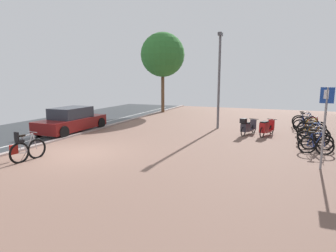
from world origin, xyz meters
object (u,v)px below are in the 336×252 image
(bicycle_rack_04, at_px, (314,133))
(bicycle_rack_05, at_px, (311,129))
(bicycle_rack_08, at_px, (306,123))
(bicycle_rack_02, at_px, (313,138))
(bicycle_rack_03, at_px, (313,135))
(parked_car_near, at_px, (71,121))
(lamp_post, at_px, (219,76))
(bicycle_rack_06, at_px, (312,127))
(bicycle_foreground, at_px, (26,149))
(bicycle_rack_01, at_px, (317,142))
(street_tree, at_px, (163,55))
(bicycle_rack_07, at_px, (305,125))
(bicycle_rack_09, at_px, (304,121))
(bicycle_rack_00, at_px, (316,145))
(scooter_mid, at_px, (247,127))
(parking_sign, at_px, (325,120))
(scooter_near, at_px, (266,128))

(bicycle_rack_04, relative_size, bicycle_rack_05, 0.94)
(bicycle_rack_04, relative_size, bicycle_rack_08, 0.91)
(bicycle_rack_02, height_order, bicycle_rack_03, bicycle_rack_03)
(parked_car_near, distance_m, lamp_post, 8.69)
(parked_car_near, bearing_deg, bicycle_rack_04, 13.09)
(bicycle_rack_03, xyz_separation_m, bicycle_rack_06, (0.12, 2.20, 0.00))
(bicycle_foreground, bearing_deg, bicycle_rack_01, 29.80)
(bicycle_rack_08, height_order, street_tree, street_tree)
(bicycle_rack_07, bearing_deg, bicycle_rack_09, 88.39)
(bicycle_rack_00, distance_m, street_tree, 15.83)
(bicycle_rack_01, relative_size, bicycle_rack_05, 0.93)
(bicycle_rack_04, bearing_deg, bicycle_rack_08, 93.02)
(bicycle_rack_04, height_order, bicycle_rack_06, bicycle_rack_06)
(scooter_mid, bearing_deg, parking_sign, -59.49)
(bicycle_rack_08, bearing_deg, parking_sign, -90.57)
(bicycle_rack_02, relative_size, bicycle_rack_09, 0.93)
(bicycle_rack_01, distance_m, parked_car_near, 12.16)
(bicycle_rack_00, bearing_deg, scooter_mid, 135.93)
(bicycle_rack_04, bearing_deg, bicycle_rack_01, -91.86)
(bicycle_rack_01, height_order, scooter_near, bicycle_rack_01)
(bicycle_rack_03, xyz_separation_m, scooter_mid, (-3.05, 0.65, 0.08))
(bicycle_rack_07, distance_m, lamp_post, 5.55)
(bicycle_rack_04, distance_m, lamp_post, 5.81)
(bicycle_rack_06, relative_size, street_tree, 0.21)
(bicycle_rack_09, xyz_separation_m, street_tree, (-10.98, 3.89, 4.53))
(bicycle_rack_02, distance_m, bicycle_rack_09, 5.13)
(bicycle_rack_09, distance_m, street_tree, 12.50)
(parking_sign, height_order, lamp_post, lamp_post)
(bicycle_rack_01, bearing_deg, bicycle_rack_09, 90.99)
(bicycle_foreground, xyz_separation_m, parked_car_near, (-2.27, 5.01, 0.23))
(bicycle_foreground, bearing_deg, scooter_near, 45.26)
(bicycle_rack_02, height_order, bicycle_rack_04, bicycle_rack_02)
(lamp_post, bearing_deg, parked_car_near, -150.20)
(bicycle_rack_00, height_order, bicycle_rack_04, bicycle_rack_00)
(bicycle_rack_05, bearing_deg, bicycle_rack_07, 95.48)
(bicycle_rack_03, height_order, parking_sign, parking_sign)
(bicycle_rack_06, relative_size, parked_car_near, 0.34)
(bicycle_rack_03, bearing_deg, bicycle_rack_08, 91.20)
(scooter_near, distance_m, parking_sign, 5.47)
(bicycle_rack_02, xyz_separation_m, scooter_mid, (-2.98, 1.38, 0.10))
(bicycle_rack_01, distance_m, bicycle_rack_02, 0.74)
(bicycle_rack_03, distance_m, bicycle_rack_06, 2.20)
(bicycle_foreground, relative_size, street_tree, 0.21)
(lamp_post, bearing_deg, bicycle_rack_02, -29.94)
(bicycle_rack_00, relative_size, scooter_mid, 0.76)
(bicycle_foreground, distance_m, street_tree, 16.09)
(bicycle_rack_04, bearing_deg, bicycle_rack_07, 95.56)
(bicycle_rack_07, xyz_separation_m, scooter_mid, (-2.92, -2.29, 0.09))
(street_tree, bearing_deg, bicycle_rack_08, -22.78)
(bicycle_rack_00, bearing_deg, bicycle_rack_01, 80.64)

